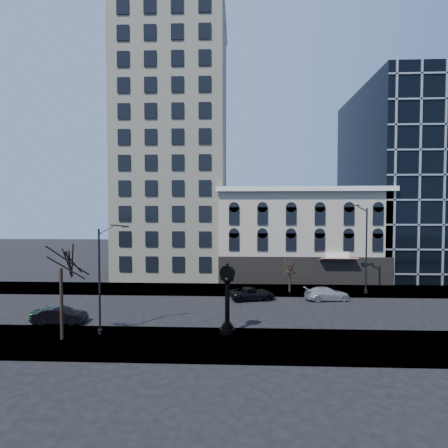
{
  "coord_description": "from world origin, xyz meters",
  "views": [
    {
      "loc": [
        3.36,
        -30.25,
        9.2
      ],
      "look_at": [
        2.0,
        4.0,
        8.0
      ],
      "focal_mm": 26.0,
      "sensor_mm": 36.0,
      "label": 1
    }
  ],
  "objects_px": {
    "street_clock": "(227,301)",
    "car_near_a": "(58,314)",
    "street_lamp_near": "(108,250)",
    "car_near_b": "(60,315)"
  },
  "relations": [
    {
      "from": "street_clock",
      "to": "car_near_b",
      "type": "relative_size",
      "value": 1.29
    },
    {
      "from": "street_clock",
      "to": "car_near_a",
      "type": "distance_m",
      "value": 14.52
    },
    {
      "from": "street_lamp_near",
      "to": "car_near_a",
      "type": "bearing_deg",
      "value": 130.69
    },
    {
      "from": "street_clock",
      "to": "car_near_a",
      "type": "relative_size",
      "value": 1.28
    },
    {
      "from": "street_lamp_near",
      "to": "car_near_a",
      "type": "height_order",
      "value": "street_lamp_near"
    },
    {
      "from": "car_near_a",
      "to": "car_near_b",
      "type": "xyz_separation_m",
      "value": [
        0.36,
        -0.24,
        -0.03
      ]
    },
    {
      "from": "car_near_a",
      "to": "car_near_b",
      "type": "height_order",
      "value": "car_near_a"
    },
    {
      "from": "street_clock",
      "to": "street_lamp_near",
      "type": "bearing_deg",
      "value": -153.92
    },
    {
      "from": "car_near_a",
      "to": "street_clock",
      "type": "bearing_deg",
      "value": -102.13
    },
    {
      "from": "street_clock",
      "to": "car_near_b",
      "type": "xyz_separation_m",
      "value": [
        -13.91,
        1.77,
        -1.84
      ]
    }
  ]
}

